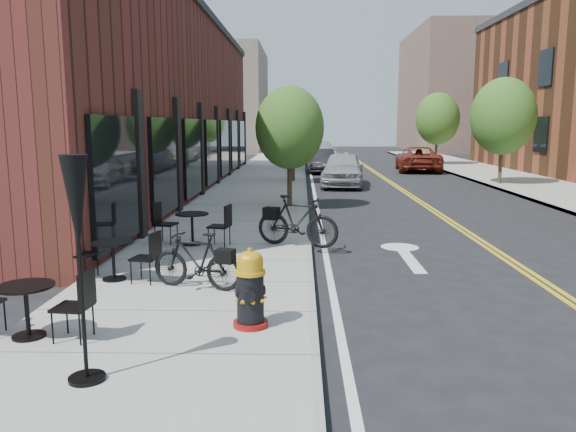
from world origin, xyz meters
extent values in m
plane|color=black|center=(0.00, 0.00, 0.00)|extent=(120.00, 120.00, 0.00)
cube|color=#9E9B93|center=(-2.00, 10.00, 0.06)|extent=(4.00, 70.00, 0.12)
cube|color=#452016|center=(-6.50, 14.00, 3.50)|extent=(5.00, 28.00, 7.00)
cube|color=#726656|center=(-8.00, 48.00, 5.00)|extent=(8.00, 14.00, 10.00)
cube|color=brown|center=(16.00, 50.00, 6.00)|extent=(10.00, 16.00, 12.00)
cylinder|color=#382B1E|center=(-0.60, 9.00, 0.93)|extent=(0.16, 0.16, 1.61)
ellipsoid|color=#245C1D|center=(-0.60, 9.00, 2.61)|extent=(2.20, 2.20, 2.64)
cylinder|color=#382B1E|center=(-0.60, 17.00, 0.96)|extent=(0.16, 0.16, 1.68)
ellipsoid|color=#245C1D|center=(-0.60, 17.00, 2.72)|extent=(2.30, 2.30, 2.76)
cylinder|color=#382B1E|center=(-0.60, 25.00, 0.91)|extent=(0.16, 0.16, 1.57)
ellipsoid|color=#245C1D|center=(-0.60, 25.00, 2.54)|extent=(2.10, 2.10, 2.52)
cylinder|color=#382B1E|center=(-0.60, 33.00, 0.98)|extent=(0.16, 0.16, 1.71)
ellipsoid|color=#245C1D|center=(-0.60, 33.00, 2.79)|extent=(2.40, 2.40, 2.88)
cylinder|color=#382B1E|center=(8.60, 16.00, 1.03)|extent=(0.16, 0.16, 1.82)
ellipsoid|color=#245C1D|center=(8.60, 16.00, 3.06)|extent=(2.80, 2.80, 3.36)
cylinder|color=#382B1E|center=(8.60, 28.00, 1.03)|extent=(0.16, 0.16, 1.82)
ellipsoid|color=#245C1D|center=(8.60, 28.00, 3.06)|extent=(2.80, 2.80, 3.36)
cylinder|color=maroon|center=(-0.88, -2.09, 0.15)|extent=(0.57, 0.57, 0.07)
cylinder|color=black|center=(-0.88, -2.09, 0.50)|extent=(0.44, 0.44, 0.68)
cylinder|color=gold|center=(-0.88, -2.09, 0.85)|extent=(0.50, 0.50, 0.05)
cylinder|color=gold|center=(-0.88, -2.09, 0.94)|extent=(0.42, 0.42, 0.16)
ellipsoid|color=gold|center=(-0.88, -2.09, 1.03)|extent=(0.41, 0.41, 0.20)
cylinder|color=gold|center=(-0.88, -2.09, 1.13)|extent=(0.07, 0.07, 0.07)
imported|color=black|center=(-1.89, -0.42, 0.58)|extent=(1.60, 0.87, 0.93)
imported|color=black|center=(-0.30, 2.77, 0.67)|extent=(1.90, 1.12, 1.10)
cylinder|color=black|center=(-3.60, -2.54, 0.13)|extent=(0.44, 0.44, 0.03)
cylinder|color=black|center=(-3.60, -2.54, 0.45)|extent=(0.06, 0.06, 0.64)
cylinder|color=black|center=(-3.60, -2.54, 0.77)|extent=(0.76, 0.76, 0.03)
cylinder|color=black|center=(-3.39, 0.07, 0.13)|extent=(0.47, 0.47, 0.03)
cylinder|color=black|center=(-3.39, 0.07, 0.44)|extent=(0.06, 0.06, 0.63)
cylinder|color=black|center=(-3.39, 0.07, 0.76)|extent=(0.81, 0.81, 0.03)
cylinder|color=black|center=(-2.60, 2.90, 0.13)|extent=(0.49, 0.49, 0.03)
cylinder|color=black|center=(-2.60, 2.90, 0.46)|extent=(0.07, 0.07, 0.67)
cylinder|color=black|center=(-2.60, 2.90, 0.80)|extent=(0.85, 0.85, 0.03)
cylinder|color=black|center=(-2.43, -3.69, 0.14)|extent=(0.38, 0.38, 0.04)
cylinder|color=black|center=(-2.43, -3.69, 1.27)|extent=(0.04, 0.04, 2.25)
cone|color=black|center=(-2.43, -3.69, 1.95)|extent=(0.27, 0.27, 0.99)
imported|color=#A0A3A8|center=(1.60, 15.70, 0.76)|extent=(2.24, 4.63, 1.52)
imported|color=black|center=(0.88, 22.74, 0.67)|extent=(1.52, 4.08, 1.33)
imported|color=#A3A3A7|center=(1.08, 29.59, 0.76)|extent=(2.78, 5.48, 1.52)
imported|color=maroon|center=(6.57, 23.84, 0.72)|extent=(2.92, 5.38, 1.43)
camera|label=1|loc=(-0.22, -9.09, 2.74)|focal=35.00mm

